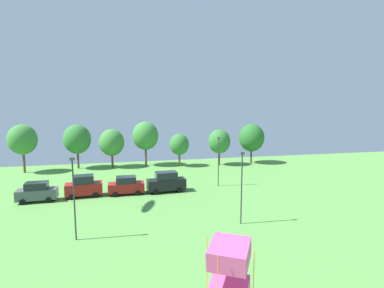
{
  "coord_description": "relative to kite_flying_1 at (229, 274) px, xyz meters",
  "views": [
    {
      "loc": [
        -4.96,
        2.02,
        10.89
      ],
      "look_at": [
        -1.66,
        16.55,
        8.94
      ],
      "focal_mm": 28.0,
      "sensor_mm": 36.0,
      "label": 1
    }
  ],
  "objects": [
    {
      "name": "treeline_tree_6",
      "position": [
        20.6,
        44.76,
        -1.67
      ],
      "size": [
        4.7,
        4.7,
        7.41
      ],
      "color": "brown",
      "rests_on": "ground"
    },
    {
      "name": "parked_car_third_from_left",
      "position": [
        -2.55,
        29.62,
        -5.38
      ],
      "size": [
        4.33,
        2.02,
        2.22
      ],
      "rotation": [
        0.0,
        0.0,
        0.01
      ],
      "color": "maroon",
      "rests_on": "ground"
    },
    {
      "name": "treeline_tree_4",
      "position": [
        6.88,
        44.91,
        -2.55
      ],
      "size": [
        3.45,
        3.45,
        5.85
      ],
      "color": "brown",
      "rests_on": "ground"
    },
    {
      "name": "treeline_tree_0",
      "position": [
        -18.54,
        45.41,
        -1.1
      ],
      "size": [
        4.42,
        4.42,
        7.83
      ],
      "color": "brown",
      "rests_on": "ground"
    },
    {
      "name": "parked_car_rightmost_in_row",
      "position": [
        2.39,
        29.53,
        -5.22
      ],
      "size": [
        4.89,
        2.18,
        2.58
      ],
      "rotation": [
        0.0,
        0.0,
        0.07
      ],
      "color": "black",
      "rests_on": "ground"
    },
    {
      "name": "light_post_0",
      "position": [
        9.6,
        30.68,
        -2.74
      ],
      "size": [
        0.36,
        0.2,
        6.67
      ],
      "color": "#2D2D33",
      "rests_on": "ground"
    },
    {
      "name": "light_post_2",
      "position": [
        7.68,
        17.84,
        -2.71
      ],
      "size": [
        0.36,
        0.2,
        6.73
      ],
      "color": "#2D2D33",
      "rests_on": "ground"
    },
    {
      "name": "treeline_tree_1",
      "position": [
        -10.5,
        46.93,
        -1.4
      ],
      "size": [
        4.56,
        4.56,
        7.6
      ],
      "color": "brown",
      "rests_on": "ground"
    },
    {
      "name": "light_post_1",
      "position": [
        -6.65,
        17.67,
        -2.66
      ],
      "size": [
        0.36,
        0.2,
        6.82
      ],
      "color": "#2D2D33",
      "rests_on": "ground"
    },
    {
      "name": "treeline_tree_3",
      "position": [
        1.1,
        46.98,
        -1.09
      ],
      "size": [
        4.63,
        4.63,
        7.96
      ],
      "color": "brown",
      "rests_on": "ground"
    },
    {
      "name": "treeline_tree_2",
      "position": [
        -4.78,
        46.63,
        -2.09
      ],
      "size": [
        4.28,
        4.28,
        6.76
      ],
      "color": "brown",
      "rests_on": "ground"
    },
    {
      "name": "treeline_tree_5",
      "position": [
        14.18,
        44.44,
        -2.17
      ],
      "size": [
        3.98,
        3.98,
        6.51
      ],
      "color": "brown",
      "rests_on": "ground"
    },
    {
      "name": "kite_flying_1",
      "position": [
        0.0,
        0.0,
        0.0
      ],
      "size": [
        1.41,
        1.43,
        4.01
      ],
      "color": "#E54C93"
    },
    {
      "name": "parked_car_second_from_left",
      "position": [
        -7.49,
        29.78,
        -5.22
      ],
      "size": [
        4.36,
        2.32,
        2.59
      ],
      "rotation": [
        0.0,
        0.0,
        0.09
      ],
      "color": "maroon",
      "rests_on": "ground"
    },
    {
      "name": "parked_car_leftmost",
      "position": [
        -12.43,
        28.98,
        -5.37
      ],
      "size": [
        4.32,
        2.11,
        2.25
      ],
      "rotation": [
        0.0,
        0.0,
        0.05
      ],
      "color": "#4C5156",
      "rests_on": "ground"
    }
  ]
}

